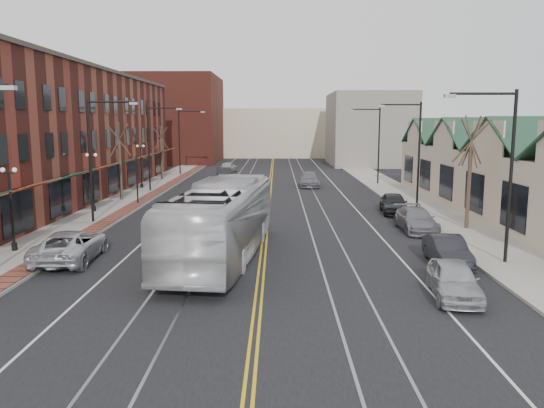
{
  "coord_description": "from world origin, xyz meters",
  "views": [
    {
      "loc": [
        0.7,
        -18.42,
        6.72
      ],
      "look_at": [
        0.42,
        11.73,
        2.0
      ],
      "focal_mm": 35.0,
      "sensor_mm": 36.0,
      "label": 1
    }
  ],
  "objects_px": {
    "transit_bus": "(222,221)",
    "parked_car_a": "(454,280)",
    "parked_car_b": "(447,251)",
    "parked_suv": "(71,246)",
    "parked_car_c": "(416,220)",
    "parked_car_d": "(394,203)"
  },
  "relations": [
    {
      "from": "parked_car_a",
      "to": "parked_car_b",
      "type": "distance_m",
      "value": 4.78
    },
    {
      "from": "transit_bus",
      "to": "parked_car_d",
      "type": "xyz_separation_m",
      "value": [
        11.3,
        13.05,
        -1.13
      ]
    },
    {
      "from": "transit_bus",
      "to": "parked_car_b",
      "type": "bearing_deg",
      "value": -179.65
    },
    {
      "from": "transit_bus",
      "to": "parked_suv",
      "type": "height_order",
      "value": "transit_bus"
    },
    {
      "from": "parked_car_a",
      "to": "parked_car_d",
      "type": "height_order",
      "value": "parked_car_d"
    },
    {
      "from": "parked_car_c",
      "to": "parked_car_a",
      "type": "bearing_deg",
      "value": -98.51
    },
    {
      "from": "parked_suv",
      "to": "parked_car_a",
      "type": "height_order",
      "value": "parked_suv"
    },
    {
      "from": "parked_suv",
      "to": "parked_car_c",
      "type": "distance_m",
      "value": 19.98
    },
    {
      "from": "parked_car_b",
      "to": "parked_suv",
      "type": "bearing_deg",
      "value": -179.6
    },
    {
      "from": "parked_suv",
      "to": "parked_car_b",
      "type": "bearing_deg",
      "value": 175.16
    },
    {
      "from": "parked_car_b",
      "to": "parked_car_c",
      "type": "height_order",
      "value": "parked_car_c"
    },
    {
      "from": "transit_bus",
      "to": "parked_car_a",
      "type": "xyz_separation_m",
      "value": [
        9.5,
        -5.78,
        -1.17
      ]
    },
    {
      "from": "parked_suv",
      "to": "parked_car_c",
      "type": "relative_size",
      "value": 1.12
    },
    {
      "from": "parked_car_c",
      "to": "parked_car_d",
      "type": "bearing_deg",
      "value": 89.67
    },
    {
      "from": "parked_car_b",
      "to": "transit_bus",
      "type": "bearing_deg",
      "value": 176.24
    },
    {
      "from": "transit_bus",
      "to": "parked_suv",
      "type": "bearing_deg",
      "value": 10.64
    },
    {
      "from": "parked_car_c",
      "to": "parked_car_d",
      "type": "height_order",
      "value": "parked_car_d"
    },
    {
      "from": "parked_car_d",
      "to": "parked_car_c",
      "type": "bearing_deg",
      "value": -85.12
    },
    {
      "from": "parked_car_d",
      "to": "transit_bus",
      "type": "bearing_deg",
      "value": -126.0
    },
    {
      "from": "parked_car_a",
      "to": "transit_bus",
      "type": "bearing_deg",
      "value": 155.99
    },
    {
      "from": "parked_suv",
      "to": "parked_car_a",
      "type": "relative_size",
      "value": 1.31
    },
    {
      "from": "transit_bus",
      "to": "parked_car_d",
      "type": "distance_m",
      "value": 17.3
    }
  ]
}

